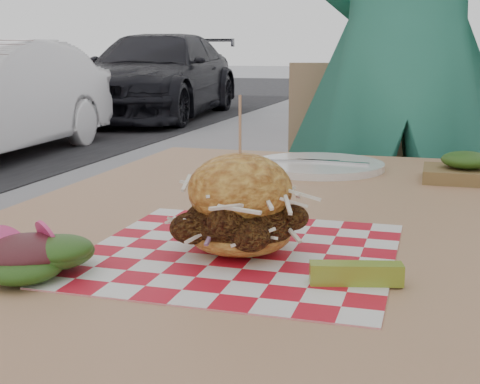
{
  "coord_description": "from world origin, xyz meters",
  "views": [
    {
      "loc": [
        0.39,
        -1.09,
        0.99
      ],
      "look_at": [
        0.18,
        -0.36,
        0.82
      ],
      "focal_mm": 50.0,
      "sensor_mm": 36.0,
      "label": 1
    }
  ],
  "objects_px": {
    "patio_chair": "(346,199)",
    "diner": "(402,59)",
    "car_dark": "(157,76)",
    "patio_table": "(272,263)",
    "sandwich": "(240,210)"
  },
  "relations": [
    {
      "from": "patio_table",
      "to": "patio_chair",
      "type": "bearing_deg",
      "value": 90.96
    },
    {
      "from": "diner",
      "to": "patio_chair",
      "type": "height_order",
      "value": "diner"
    },
    {
      "from": "diner",
      "to": "sandwich",
      "type": "distance_m",
      "value": 1.16
    },
    {
      "from": "diner",
      "to": "sandwich",
      "type": "relative_size",
      "value": 10.38
    },
    {
      "from": "patio_table",
      "to": "sandwich",
      "type": "relative_size",
      "value": 6.46
    },
    {
      "from": "diner",
      "to": "patio_chair",
      "type": "distance_m",
      "value": 0.44
    },
    {
      "from": "diner",
      "to": "car_dark",
      "type": "relative_size",
      "value": 0.46
    },
    {
      "from": "patio_table",
      "to": "sandwich",
      "type": "xyz_separation_m",
      "value": [
        0.01,
        -0.21,
        0.13
      ]
    },
    {
      "from": "diner",
      "to": "patio_table",
      "type": "xyz_separation_m",
      "value": [
        -0.13,
        -0.93,
        -0.29
      ]
    },
    {
      "from": "car_dark",
      "to": "patio_chair",
      "type": "xyz_separation_m",
      "value": [
        3.75,
        -7.32,
        -0.06
      ]
    },
    {
      "from": "patio_chair",
      "to": "diner",
      "type": "bearing_deg",
      "value": -36.45
    },
    {
      "from": "patio_table",
      "to": "sandwich",
      "type": "bearing_deg",
      "value": -87.09
    },
    {
      "from": "patio_chair",
      "to": "sandwich",
      "type": "distance_m",
      "value": 1.24
    },
    {
      "from": "diner",
      "to": "sandwich",
      "type": "xyz_separation_m",
      "value": [
        -0.12,
        -1.14,
        -0.16
      ]
    },
    {
      "from": "diner",
      "to": "car_dark",
      "type": "height_order",
      "value": "diner"
    }
  ]
}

